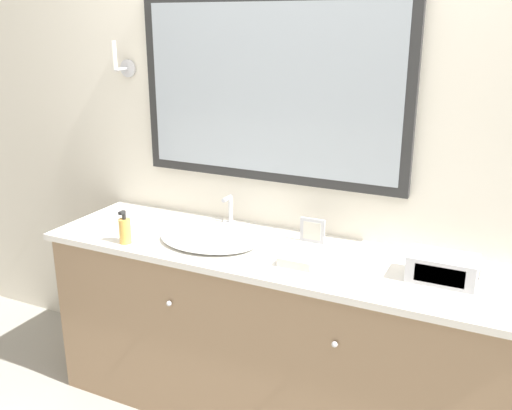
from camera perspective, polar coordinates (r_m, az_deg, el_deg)
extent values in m
cube|color=silver|center=(2.69, 4.87, 6.29)|extent=(8.00, 0.06, 2.55)
cube|color=#282828|center=(2.66, 1.39, 11.43)|extent=(1.33, 0.04, 0.86)
cube|color=#9EA8B2|center=(2.65, 1.20, 11.38)|extent=(1.24, 0.01, 0.77)
cylinder|color=silver|center=(3.09, -12.68, 13.19)|extent=(0.09, 0.01, 0.09)
cylinder|color=silver|center=(3.05, -13.27, 13.10)|extent=(0.02, 0.10, 0.02)
cylinder|color=white|center=(3.01, -13.98, 14.32)|extent=(0.02, 0.02, 0.14)
cube|color=#937556|center=(2.72, 1.85, -13.16)|extent=(2.10, 0.55, 0.82)
cube|color=silver|center=(2.53, 1.94, -4.93)|extent=(2.16, 0.59, 0.03)
sphere|color=silver|center=(2.56, -8.69, -9.70)|extent=(0.02, 0.02, 0.02)
sphere|color=silver|center=(2.26, 7.87, -13.63)|extent=(0.02, 0.02, 0.02)
ellipsoid|color=white|center=(2.63, -4.63, -3.31)|extent=(0.48, 0.37, 0.03)
cylinder|color=silver|center=(2.79, -2.53, -2.01)|extent=(0.06, 0.06, 0.03)
cylinder|color=silver|center=(2.77, -2.56, -0.45)|extent=(0.02, 0.02, 0.13)
cylinder|color=silver|center=(2.72, -2.93, 0.64)|extent=(0.02, 0.07, 0.02)
cylinder|color=white|center=(2.82, -3.88, -1.50)|extent=(0.06, 0.02, 0.02)
cylinder|color=white|center=(2.76, -1.17, -1.96)|extent=(0.06, 0.02, 0.02)
cylinder|color=gold|center=(2.66, -12.96, -2.56)|extent=(0.06, 0.06, 0.11)
cylinder|color=black|center=(2.63, -13.07, -1.04)|extent=(0.02, 0.02, 0.03)
cube|color=black|center=(2.62, -13.26, -0.75)|extent=(0.02, 0.03, 0.01)
cube|color=#BCBCC1|center=(2.34, 18.15, -6.02)|extent=(0.26, 0.16, 0.10)
cube|color=black|center=(2.27, 17.87, -6.73)|extent=(0.19, 0.01, 0.07)
cube|color=#B2B2B7|center=(2.61, 5.67, -2.55)|extent=(0.12, 0.01, 0.12)
cube|color=beige|center=(2.61, 5.61, -2.60)|extent=(0.08, 0.00, 0.08)
cube|color=silver|center=(2.39, 4.36, -5.47)|extent=(0.15, 0.14, 0.04)
cube|color=silver|center=(2.46, 23.74, -6.73)|extent=(0.19, 0.11, 0.01)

